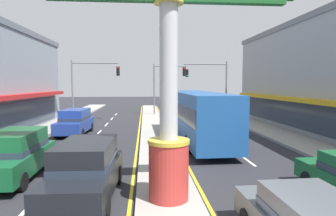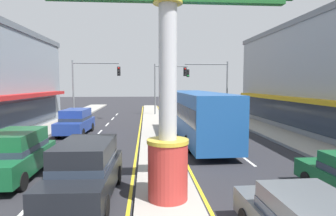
{
  "view_description": "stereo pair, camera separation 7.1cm",
  "coord_description": "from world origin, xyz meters",
  "px_view_note": "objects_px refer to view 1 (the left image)",
  "views": [
    {
      "loc": [
        -0.74,
        -4.28,
        3.81
      ],
      "look_at": [
        0.42,
        9.8,
        2.6
      ],
      "focal_mm": 30.16,
      "sensor_mm": 36.0,
      "label": 1
    },
    {
      "loc": [
        -0.67,
        -4.29,
        3.81
      ],
      "look_at": [
        0.42,
        9.8,
        2.6
      ],
      "focal_mm": 30.16,
      "sensor_mm": 36.0,
      "label": 2
    }
  ],
  "objects_px": {
    "suv_far_left_oncoming": "(14,154)",
    "suv_far_right_lane": "(75,121)",
    "traffic_light_median_far": "(167,81)",
    "traffic_light_right_side": "(210,80)",
    "bus_near_right_lane": "(197,113)",
    "traffic_light_left_side": "(90,80)",
    "district_sign": "(169,69)",
    "suv_kerb_right": "(86,169)"
  },
  "relations": [
    {
      "from": "bus_near_right_lane",
      "to": "suv_kerb_right",
      "type": "height_order",
      "value": "bus_near_right_lane"
    },
    {
      "from": "bus_near_right_lane",
      "to": "suv_kerb_right",
      "type": "bearing_deg",
      "value": -121.17
    },
    {
      "from": "traffic_light_median_far",
      "to": "suv_far_left_oncoming",
      "type": "bearing_deg",
      "value": -109.48
    },
    {
      "from": "traffic_light_right_side",
      "to": "suv_kerb_right",
      "type": "relative_size",
      "value": 1.33
    },
    {
      "from": "traffic_light_right_side",
      "to": "suv_far_left_oncoming",
      "type": "height_order",
      "value": "traffic_light_right_side"
    },
    {
      "from": "traffic_light_median_far",
      "to": "suv_kerb_right",
      "type": "xyz_separation_m",
      "value": [
        -4.59,
        -24.63,
        -3.21
      ]
    },
    {
      "from": "district_sign",
      "to": "suv_far_right_lane",
      "type": "bearing_deg",
      "value": 115.02
    },
    {
      "from": "traffic_light_right_side",
      "to": "suv_far_left_oncoming",
      "type": "bearing_deg",
      "value": -123.96
    },
    {
      "from": "suv_far_left_oncoming",
      "to": "suv_far_right_lane",
      "type": "bearing_deg",
      "value": 89.98
    },
    {
      "from": "traffic_light_median_far",
      "to": "traffic_light_left_side",
      "type": "bearing_deg",
      "value": -150.12
    },
    {
      "from": "traffic_light_left_side",
      "to": "traffic_light_right_side",
      "type": "relative_size",
      "value": 1.0
    },
    {
      "from": "suv_far_left_oncoming",
      "to": "suv_kerb_right",
      "type": "distance_m",
      "value": 4.04
    },
    {
      "from": "bus_near_right_lane",
      "to": "suv_far_right_lane",
      "type": "relative_size",
      "value": 2.41
    },
    {
      "from": "traffic_light_left_side",
      "to": "traffic_light_median_far",
      "type": "bearing_deg",
      "value": 29.88
    },
    {
      "from": "traffic_light_median_far",
      "to": "bus_near_right_lane",
      "type": "height_order",
      "value": "traffic_light_median_far"
    },
    {
      "from": "district_sign",
      "to": "traffic_light_median_far",
      "type": "height_order",
      "value": "district_sign"
    },
    {
      "from": "traffic_light_left_side",
      "to": "bus_near_right_lane",
      "type": "height_order",
      "value": "traffic_light_left_side"
    },
    {
      "from": "traffic_light_right_side",
      "to": "suv_far_right_lane",
      "type": "distance_m",
      "value": 15.19
    },
    {
      "from": "traffic_light_left_side",
      "to": "suv_far_left_oncoming",
      "type": "relative_size",
      "value": 1.34
    },
    {
      "from": "district_sign",
      "to": "suv_far_left_oncoming",
      "type": "distance_m",
      "value": 7.44
    },
    {
      "from": "traffic_light_median_far",
      "to": "suv_kerb_right",
      "type": "height_order",
      "value": "traffic_light_median_far"
    },
    {
      "from": "district_sign",
      "to": "traffic_light_right_side",
      "type": "distance_m",
      "value": 22.08
    },
    {
      "from": "traffic_light_median_far",
      "to": "suv_far_right_lane",
      "type": "bearing_deg",
      "value": -122.54
    },
    {
      "from": "traffic_light_right_side",
      "to": "bus_near_right_lane",
      "type": "bearing_deg",
      "value": -107.13
    },
    {
      "from": "traffic_light_left_side",
      "to": "suv_kerb_right",
      "type": "height_order",
      "value": "traffic_light_left_side"
    },
    {
      "from": "suv_kerb_right",
      "to": "traffic_light_median_far",
      "type": "bearing_deg",
      "value": 79.45
    },
    {
      "from": "traffic_light_left_side",
      "to": "suv_far_right_lane",
      "type": "xyz_separation_m",
      "value": [
        0.29,
        -7.66,
        -3.26
      ]
    },
    {
      "from": "district_sign",
      "to": "suv_kerb_right",
      "type": "distance_m",
      "value": 4.3
    },
    {
      "from": "bus_near_right_lane",
      "to": "district_sign",
      "type": "bearing_deg",
      "value": -105.84
    },
    {
      "from": "traffic_light_right_side",
      "to": "suv_far_right_lane",
      "type": "xyz_separation_m",
      "value": [
        -12.29,
        -8.31,
        -3.26
      ]
    },
    {
      "from": "traffic_light_left_side",
      "to": "suv_far_right_lane",
      "type": "bearing_deg",
      "value": -87.85
    },
    {
      "from": "traffic_light_right_side",
      "to": "bus_near_right_lane",
      "type": "distance_m",
      "value": 12.41
    },
    {
      "from": "suv_far_right_lane",
      "to": "suv_kerb_right",
      "type": "relative_size",
      "value": 1.0
    },
    {
      "from": "bus_near_right_lane",
      "to": "suv_far_left_oncoming",
      "type": "relative_size",
      "value": 2.44
    },
    {
      "from": "district_sign",
      "to": "traffic_light_left_side",
      "type": "bearing_deg",
      "value": 107.04
    },
    {
      "from": "district_sign",
      "to": "suv_kerb_right",
      "type": "xyz_separation_m",
      "value": [
        -2.7,
        0.59,
        -3.29
      ]
    },
    {
      "from": "district_sign",
      "to": "suv_kerb_right",
      "type": "bearing_deg",
      "value": 167.6
    },
    {
      "from": "traffic_light_left_side",
      "to": "suv_far_left_oncoming",
      "type": "bearing_deg",
      "value": -89.07
    },
    {
      "from": "traffic_light_median_far",
      "to": "traffic_light_right_side",
      "type": "bearing_deg",
      "value": -42.62
    },
    {
      "from": "district_sign",
      "to": "traffic_light_median_far",
      "type": "relative_size",
      "value": 1.27
    },
    {
      "from": "traffic_light_left_side",
      "to": "traffic_light_right_side",
      "type": "distance_m",
      "value": 12.6
    },
    {
      "from": "bus_near_right_lane",
      "to": "suv_far_left_oncoming",
      "type": "bearing_deg",
      "value": -142.77
    }
  ]
}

